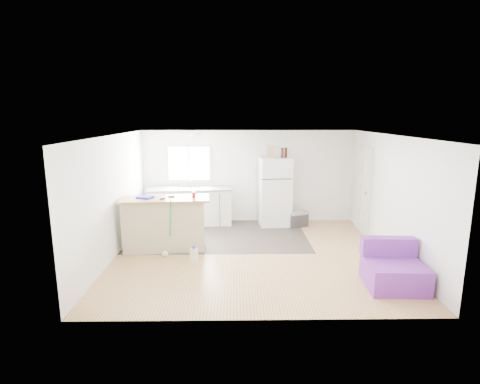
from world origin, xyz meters
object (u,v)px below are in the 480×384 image
Objects in this scene: blue_tray at (145,197)px; cleaner_jug at (194,255)px; refrigerator at (275,192)px; bottle_right at (286,152)px; red_cup at (194,195)px; peninsula at (165,224)px; cardboard_box at (271,152)px; cooler at (297,218)px; kitchen_cabinets at (190,206)px; bottle_left at (282,153)px; mop at (167,245)px; purple_seat at (393,270)px.

cleaner_jug is at bearing -31.89° from blue_tray.
refrigerator is 6.96× the size of bottle_right.
peninsula is at bearing -178.69° from red_cup.
cardboard_box is at bearing 64.67° from cleaner_jug.
blue_tray is at bearing -174.56° from cooler.
kitchen_cabinets is 2.56m from cleaner_jug.
bottle_left is at bearing -24.38° from refrigerator.
cooler is at bearing 12.18° from mop.
cooler is 1.99× the size of blue_tray.
cardboard_box is (2.06, -0.09, 1.40)m from kitchen_cabinets.
peninsula is (-0.31, -1.84, 0.07)m from kitchen_cabinets.
blue_tray is at bearing -149.81° from bottle_right.
mop is 4.70× the size of bottle_right.
cardboard_box reaches higher than blue_tray.
kitchen_cabinets reaches higher than blue_tray.
red_cup is at bearing 155.39° from purple_seat.
cardboard_box is (2.74, 1.77, 0.76)m from blue_tray.
peninsula reaches higher than purple_seat.
red_cup is 0.40× the size of cardboard_box.
bottle_left is (0.28, -0.01, -0.02)m from cardboard_box.
cooler is 1.99× the size of cardboard_box.
peninsula is 1.95× the size of purple_seat.
bottle_right is (0.38, 0.05, -0.02)m from cardboard_box.
refrigerator reaches higher than mop.
cardboard_box is at bearing -8.24° from kitchen_cabinets.
kitchen_cabinets is 5.23m from purple_seat.
peninsula is 0.87m from red_cup.
mop reaches higher than cooler.
blue_tray is (-1.04, 0.65, 1.00)m from cleaner_jug.
bottle_left is at bearing 40.36° from red_cup.
cleaner_jug is at bearing -129.44° from bottle_left.
red_cup is at bearing 103.84° from cleaner_jug.
blue_tray reaches higher than peninsula.
blue_tray is (-0.47, 0.38, 0.90)m from mop.
peninsula is 0.68m from blue_tray.
bottle_right is (3.12, 1.82, 0.74)m from blue_tray.
cardboard_box reaches higher than bottle_left.
purple_seat is 4.25m from cardboard_box.
mop is at bearing -136.62° from cardboard_box.
kitchen_cabinets is 1.26× the size of refrigerator.
purple_seat is 3.17× the size of blue_tray.
refrigerator is at bearing 31.09° from peninsula.
kitchen_cabinets is 7.35× the size of cleaner_jug.
red_cup is 2.86m from bottle_right.
kitchen_cabinets is at bearing 177.44° from bottle_left.
blue_tray is at bearing -116.01° from kitchen_cabinets.
red_cup is 1.00m from blue_tray.
peninsula is 0.52m from mop.
kitchen_cabinets is 2.08m from blue_tray.
bottle_right reaches higher than blue_tray.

